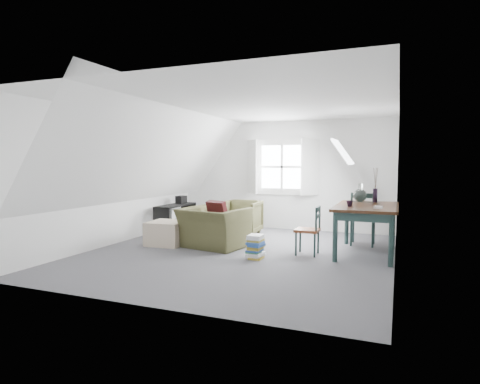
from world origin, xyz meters
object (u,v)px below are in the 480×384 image
at_px(dining_chair_far, 363,218).
at_px(armchair_far, 241,235).
at_px(media_shelf, 175,220).
at_px(magazine_stack, 256,247).
at_px(dining_table, 367,212).
at_px(armchair_near, 214,247).
at_px(ottoman, 167,233).
at_px(dining_chair_near, 309,229).

bearing_deg(dining_chair_far, armchair_far, 1.23).
relative_size(media_shelf, magazine_stack, 3.12).
relative_size(armchair_far, dining_table, 0.49).
relative_size(armchair_far, magazine_stack, 2.12).
bearing_deg(armchair_far, magazine_stack, -64.67).
distance_m(armchair_near, armchair_far, 1.36).
relative_size(armchair_far, media_shelf, 0.68).
distance_m(media_shelf, magazine_stack, 3.02).
xyz_separation_m(media_shelf, magazine_stack, (2.51, -1.69, -0.08)).
xyz_separation_m(armchair_near, magazine_stack, (1.00, -0.54, 0.19)).
bearing_deg(armchair_near, magazine_stack, 162.55).
bearing_deg(magazine_stack, dining_table, 31.52).
bearing_deg(ottoman, dining_table, 8.99).
xyz_separation_m(dining_chair_near, media_shelf, (-3.25, 1.09, -0.15)).
bearing_deg(media_shelf, armchair_far, 13.20).
distance_m(armchair_near, dining_chair_near, 1.80).
bearing_deg(ottoman, magazine_stack, -12.83).
xyz_separation_m(armchair_far, dining_chair_near, (1.75, -1.31, 0.43)).
xyz_separation_m(armchair_far, media_shelf, (-1.50, -0.22, 0.28)).
distance_m(armchair_near, magazine_stack, 1.15).
height_order(armchair_near, magazine_stack, magazine_stack).
relative_size(dining_table, dining_chair_near, 2.02).
distance_m(dining_table, magazine_stack, 1.98).
bearing_deg(dining_chair_near, armchair_far, -143.76).
xyz_separation_m(dining_chair_far, media_shelf, (-4.02, -0.03, -0.24)).
relative_size(armchair_far, dining_chair_far, 0.81).
relative_size(ottoman, magazine_stack, 1.72).
relative_size(armchair_near, armchair_far, 1.36).
height_order(armchair_near, armchair_far, armchair_far).
height_order(armchair_far, ottoman, ottoman).
bearing_deg(armchair_far, dining_chair_near, -39.35).
height_order(armchair_far, dining_chair_far, dining_chair_far).
relative_size(armchair_near, magazine_stack, 2.89).
bearing_deg(dining_chair_far, dining_table, 104.60).
xyz_separation_m(armchair_far, ottoman, (-0.91, -1.47, 0.22)).
distance_m(armchair_near, ottoman, 0.95).
bearing_deg(armchair_far, dining_chair_far, -6.73).
height_order(armchair_near, media_shelf, media_shelf).
distance_m(armchair_near, dining_table, 2.76).
distance_m(ottoman, media_shelf, 1.38).
bearing_deg(dining_chair_near, armchair_near, -105.26).
bearing_deg(dining_chair_far, magazine_stack, 54.08).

